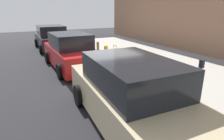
{
  "coord_description": "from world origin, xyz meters",
  "views": [
    {
      "loc": [
        -7.63,
        3.64,
        2.71
      ],
      "look_at": [
        -1.78,
        0.67,
        0.59
      ],
      "focal_mm": 29.79,
      "sensor_mm": 36.0,
      "label": 1
    }
  ],
  "objects_px": {
    "fire_hydrant": "(106,52)",
    "parking_meter": "(200,75)",
    "suitcase_black_0": "(166,84)",
    "parked_car_red_1": "(71,52)",
    "suitcase_silver_2": "(148,75)",
    "suitcase_navy_8": "(115,57)",
    "bollard_post": "(98,49)",
    "parked_car_beige_0": "(131,96)",
    "suitcase_red_4": "(136,67)",
    "suitcase_teal_6": "(123,62)",
    "suitcase_black_7": "(118,58)",
    "parked_car_charcoal_2": "(52,38)",
    "suitcase_navy_1": "(157,77)",
    "suitcase_maroon_5": "(130,66)",
    "suitcase_olive_3": "(141,72)"
  },
  "relations": [
    {
      "from": "fire_hydrant",
      "to": "parked_car_charcoal_2",
      "type": "bearing_deg",
      "value": 21.35
    },
    {
      "from": "suitcase_black_0",
      "to": "suitcase_olive_3",
      "type": "height_order",
      "value": "suitcase_black_0"
    },
    {
      "from": "bollard_post",
      "to": "suitcase_olive_3",
      "type": "bearing_deg",
      "value": -178.36
    },
    {
      "from": "bollard_post",
      "to": "parking_meter",
      "type": "bearing_deg",
      "value": -176.46
    },
    {
      "from": "suitcase_black_0",
      "to": "suitcase_navy_1",
      "type": "distance_m",
      "value": 0.47
    },
    {
      "from": "bollard_post",
      "to": "parked_car_red_1",
      "type": "relative_size",
      "value": 0.19
    },
    {
      "from": "suitcase_navy_8",
      "to": "suitcase_silver_2",
      "type": "bearing_deg",
      "value": 177.44
    },
    {
      "from": "suitcase_black_0",
      "to": "parked_car_red_1",
      "type": "xyz_separation_m",
      "value": [
        4.56,
        1.91,
        0.36
      ]
    },
    {
      "from": "suitcase_navy_8",
      "to": "parking_meter",
      "type": "xyz_separation_m",
      "value": [
        -4.79,
        -0.17,
        0.53
      ]
    },
    {
      "from": "suitcase_navy_1",
      "to": "fire_hydrant",
      "type": "relative_size",
      "value": 0.98
    },
    {
      "from": "suitcase_silver_2",
      "to": "suitcase_black_7",
      "type": "relative_size",
      "value": 1.0
    },
    {
      "from": "bollard_post",
      "to": "parked_car_beige_0",
      "type": "distance_m",
      "value": 6.62
    },
    {
      "from": "suitcase_red_4",
      "to": "parked_car_charcoal_2",
      "type": "distance_m",
      "value": 8.14
    },
    {
      "from": "suitcase_black_0",
      "to": "suitcase_silver_2",
      "type": "relative_size",
      "value": 1.04
    },
    {
      "from": "suitcase_silver_2",
      "to": "fire_hydrant",
      "type": "distance_m",
      "value": 3.79
    },
    {
      "from": "suitcase_navy_1",
      "to": "suitcase_silver_2",
      "type": "relative_size",
      "value": 0.91
    },
    {
      "from": "suitcase_navy_1",
      "to": "suitcase_black_7",
      "type": "xyz_separation_m",
      "value": [
        2.82,
        0.01,
        0.04
      ]
    },
    {
      "from": "suitcase_red_4",
      "to": "bollard_post",
      "type": "xyz_separation_m",
      "value": [
        3.6,
        0.18,
        0.11
      ]
    },
    {
      "from": "parking_meter",
      "to": "fire_hydrant",
      "type": "bearing_deg",
      "value": 2.51
    },
    {
      "from": "suitcase_silver_2",
      "to": "parked_car_charcoal_2",
      "type": "distance_m",
      "value": 9.05
    },
    {
      "from": "suitcase_black_0",
      "to": "suitcase_olive_3",
      "type": "bearing_deg",
      "value": -1.07
    },
    {
      "from": "suitcase_black_7",
      "to": "suitcase_navy_8",
      "type": "relative_size",
      "value": 0.91
    },
    {
      "from": "suitcase_olive_3",
      "to": "suitcase_maroon_5",
      "type": "xyz_separation_m",
      "value": [
        0.93,
        -0.08,
        0.01
      ]
    },
    {
      "from": "suitcase_navy_1",
      "to": "bollard_post",
      "type": "distance_m",
      "value": 5.03
    },
    {
      "from": "fire_hydrant",
      "to": "parking_meter",
      "type": "bearing_deg",
      "value": -177.49
    },
    {
      "from": "parked_car_charcoal_2",
      "to": "suitcase_navy_8",
      "type": "bearing_deg",
      "value": -161.01
    },
    {
      "from": "suitcase_black_7",
      "to": "suitcase_maroon_5",
      "type": "bearing_deg",
      "value": -174.44
    },
    {
      "from": "parking_meter",
      "to": "suitcase_teal_6",
      "type": "bearing_deg",
      "value": 4.63
    },
    {
      "from": "suitcase_maroon_5",
      "to": "suitcase_black_7",
      "type": "bearing_deg",
      "value": 5.56
    },
    {
      "from": "bollard_post",
      "to": "parking_meter",
      "type": "relative_size",
      "value": 0.68
    },
    {
      "from": "suitcase_black_0",
      "to": "parking_meter",
      "type": "distance_m",
      "value": 1.15
    },
    {
      "from": "parked_car_red_1",
      "to": "suitcase_black_0",
      "type": "bearing_deg",
      "value": -157.23
    },
    {
      "from": "suitcase_black_7",
      "to": "parking_meter",
      "type": "xyz_separation_m",
      "value": [
        -4.25,
        -0.3,
        0.44
      ]
    },
    {
      "from": "suitcase_olive_3",
      "to": "fire_hydrant",
      "type": "height_order",
      "value": "fire_hydrant"
    },
    {
      "from": "suitcase_maroon_5",
      "to": "parking_meter",
      "type": "bearing_deg",
      "value": -176.46
    },
    {
      "from": "bollard_post",
      "to": "parked_car_beige_0",
      "type": "relative_size",
      "value": 0.18
    },
    {
      "from": "suitcase_red_4",
      "to": "parking_meter",
      "type": "relative_size",
      "value": 0.56
    },
    {
      "from": "suitcase_maroon_5",
      "to": "parked_car_beige_0",
      "type": "bearing_deg",
      "value": 147.95
    },
    {
      "from": "suitcase_black_0",
      "to": "parking_meter",
      "type": "bearing_deg",
      "value": -162.22
    },
    {
      "from": "suitcase_black_0",
      "to": "suitcase_silver_2",
      "type": "xyz_separation_m",
      "value": [
        0.94,
        -0.01,
        0.0
      ]
    },
    {
      "from": "suitcase_maroon_5",
      "to": "suitcase_olive_3",
      "type": "bearing_deg",
      "value": 175.18
    },
    {
      "from": "suitcase_silver_2",
      "to": "parking_meter",
      "type": "distance_m",
      "value": 2.01
    },
    {
      "from": "suitcase_silver_2",
      "to": "suitcase_navy_8",
      "type": "xyz_separation_m",
      "value": [
        2.88,
        -0.13,
        0.01
      ]
    },
    {
      "from": "suitcase_maroon_5",
      "to": "suitcase_navy_1",
      "type": "bearing_deg",
      "value": 177.46
    },
    {
      "from": "suitcase_maroon_5",
      "to": "parked_car_red_1",
      "type": "height_order",
      "value": "parked_car_red_1"
    },
    {
      "from": "suitcase_red_4",
      "to": "suitcase_black_7",
      "type": "xyz_separation_m",
      "value": [
        1.39,
        0.08,
        0.06
      ]
    },
    {
      "from": "fire_hydrant",
      "to": "suitcase_silver_2",
      "type": "bearing_deg",
      "value": 179.22
    },
    {
      "from": "suitcase_red_4",
      "to": "suitcase_silver_2",
      "type": "bearing_deg",
      "value": 174.93
    },
    {
      "from": "suitcase_silver_2",
      "to": "suitcase_teal_6",
      "type": "xyz_separation_m",
      "value": [
        1.86,
        0.0,
        0.02
      ]
    },
    {
      "from": "suitcase_navy_1",
      "to": "bollard_post",
      "type": "relative_size",
      "value": 0.88
    }
  ]
}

